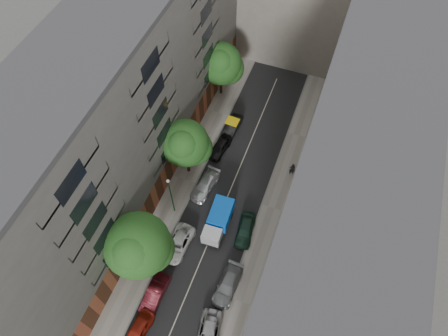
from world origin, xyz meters
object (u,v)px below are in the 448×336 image
at_px(tarp_truck, 218,221).
at_px(car_left_1, 155,294).
at_px(tree_near, 138,247).
at_px(tree_mid, 186,145).
at_px(car_left_4, 220,147).
at_px(car_right_0, 208,334).
at_px(car_right_1, 228,285).
at_px(lamp_post, 171,193).
at_px(tree_far, 221,65).
at_px(car_right_2, 245,230).
at_px(car_left_5, 232,127).
at_px(car_left_3, 205,185).
at_px(car_left_2, 178,244).
at_px(car_left_0, 138,330).
at_px(pedestrian, 292,169).

height_order(tarp_truck, car_left_1, tarp_truck).
distance_m(tree_near, tree_mid, 12.35).
bearing_deg(car_left_4, tree_mid, -109.55).
height_order(car_right_0, tree_near, tree_near).
relative_size(car_right_0, car_right_1, 0.98).
bearing_deg(lamp_post, tree_far, 94.32).
height_order(tree_near, tree_mid, tree_near).
relative_size(car_right_2, tree_far, 0.54).
distance_m(car_right_0, tree_far, 31.27).
xyz_separation_m(car_left_5, lamp_post, (-2.11, -13.16, 3.52)).
relative_size(car_left_4, tree_far, 0.51).
height_order(car_left_5, lamp_post, lamp_post).
bearing_deg(car_left_5, car_right_2, -61.06).
distance_m(car_left_5, tree_near, 20.84).
relative_size(tarp_truck, car_left_3, 1.13).
bearing_deg(car_left_1, tree_near, 132.41).
relative_size(car_left_2, lamp_post, 0.71).
height_order(car_left_0, car_left_2, car_left_0).
relative_size(car_left_2, car_left_3, 1.00).
distance_m(car_left_2, car_left_4, 13.20).
xyz_separation_m(car_right_2, tree_mid, (-8.75, 5.07, 4.71)).
bearing_deg(lamp_post, car_left_1, -77.15).
relative_size(car_left_1, tree_far, 0.55).
xyz_separation_m(car_left_0, car_left_2, (0.00, 9.20, -0.04)).
distance_m(car_left_1, car_left_3, 13.20).
distance_m(car_left_0, car_left_3, 16.80).
distance_m(car_left_2, car_right_2, 7.28).
xyz_separation_m(car_left_1, pedestrian, (8.80, 18.57, 0.39)).
xyz_separation_m(car_right_1, pedestrian, (2.40, 15.27, 0.42)).
bearing_deg(pedestrian, car_right_2, 50.86).
relative_size(car_left_3, car_right_0, 1.02).
relative_size(car_left_5, tree_far, 0.52).
bearing_deg(tree_far, pedestrian, -36.72).
distance_m(car_left_4, pedestrian, 9.16).
distance_m(car_right_1, lamp_post, 10.95).
bearing_deg(car_right_0, lamp_post, 117.77).
bearing_deg(tarp_truck, car_left_5, 100.51).
bearing_deg(car_left_0, tree_near, 114.22).
bearing_deg(car_left_1, lamp_post, 104.37).
bearing_deg(car_left_5, tree_near, -92.13).
bearing_deg(car_left_3, lamp_post, -109.85).
xyz_separation_m(car_left_5, pedestrian, (8.80, -3.83, 0.44)).
height_order(car_left_2, car_left_3, car_left_3).
bearing_deg(car_right_1, pedestrian, 83.55).
xyz_separation_m(car_left_0, tree_far, (-3.50, 31.35, 4.48)).
height_order(car_left_4, car_left_5, car_left_4).
bearing_deg(car_left_2, car_left_3, 93.10).
distance_m(car_left_3, car_right_2, 7.12).
height_order(car_left_0, car_left_1, car_left_1).
xyz_separation_m(car_right_0, tree_near, (-8.27, 3.89, 5.11)).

